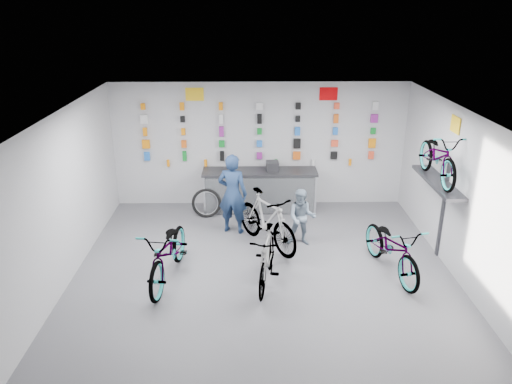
{
  "coord_description": "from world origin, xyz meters",
  "views": [
    {
      "loc": [
        -0.27,
        -7.58,
        4.75
      ],
      "look_at": [
        -0.12,
        1.4,
        1.29
      ],
      "focal_mm": 35.0,
      "sensor_mm": 36.0,
      "label": 1
    }
  ],
  "objects_px": {
    "bike_right": "(392,247)",
    "counter": "(260,191)",
    "bike_center": "(267,258)",
    "clerk": "(233,194)",
    "bike_left": "(169,252)",
    "customer": "(302,218)",
    "bike_service": "(267,220)"
  },
  "relations": [
    {
      "from": "bike_center",
      "to": "bike_service",
      "type": "xyz_separation_m",
      "value": [
        0.05,
        1.45,
        0.07
      ]
    },
    {
      "from": "bike_service",
      "to": "bike_right",
      "type": "bearing_deg",
      "value": -59.89
    },
    {
      "from": "counter",
      "to": "clerk",
      "type": "distance_m",
      "value": 1.39
    },
    {
      "from": "counter",
      "to": "bike_right",
      "type": "height_order",
      "value": "bike_right"
    },
    {
      "from": "counter",
      "to": "bike_center",
      "type": "distance_m",
      "value": 3.36
    },
    {
      "from": "bike_center",
      "to": "bike_service",
      "type": "bearing_deg",
      "value": 98.14
    },
    {
      "from": "bike_center",
      "to": "counter",
      "type": "bearing_deg",
      "value": 100.94
    },
    {
      "from": "bike_right",
      "to": "counter",
      "type": "bearing_deg",
      "value": 115.17
    },
    {
      "from": "bike_center",
      "to": "customer",
      "type": "distance_m",
      "value": 1.71
    },
    {
      "from": "counter",
      "to": "bike_center",
      "type": "height_order",
      "value": "bike_center"
    },
    {
      "from": "counter",
      "to": "customer",
      "type": "bearing_deg",
      "value": -65.89
    },
    {
      "from": "bike_left",
      "to": "bike_right",
      "type": "height_order",
      "value": "bike_left"
    },
    {
      "from": "bike_left",
      "to": "customer",
      "type": "height_order",
      "value": "customer"
    },
    {
      "from": "counter",
      "to": "bike_right",
      "type": "xyz_separation_m",
      "value": [
        2.36,
        -3.01,
        0.04
      ]
    },
    {
      "from": "bike_center",
      "to": "bike_right",
      "type": "bearing_deg",
      "value": 18.52
    },
    {
      "from": "bike_center",
      "to": "clerk",
      "type": "distance_m",
      "value": 2.29
    },
    {
      "from": "bike_center",
      "to": "clerk",
      "type": "xyz_separation_m",
      "value": [
        -0.66,
        2.17,
        0.37
      ]
    },
    {
      "from": "bike_left",
      "to": "clerk",
      "type": "bearing_deg",
      "value": 68.96
    },
    {
      "from": "bike_service",
      "to": "counter",
      "type": "bearing_deg",
      "value": 59.23
    },
    {
      "from": "bike_service",
      "to": "bike_center",
      "type": "bearing_deg",
      "value": -125.71
    },
    {
      "from": "counter",
      "to": "bike_left",
      "type": "distance_m",
      "value": 3.61
    },
    {
      "from": "bike_center",
      "to": "bike_left",
      "type": "bearing_deg",
      "value": -175.45
    },
    {
      "from": "bike_right",
      "to": "bike_center",
      "type": "bearing_deg",
      "value": 175.52
    },
    {
      "from": "clerk",
      "to": "bike_service",
      "type": "bearing_deg",
      "value": 150.17
    },
    {
      "from": "bike_right",
      "to": "customer",
      "type": "relative_size",
      "value": 1.65
    },
    {
      "from": "counter",
      "to": "bike_right",
      "type": "bearing_deg",
      "value": -51.95
    },
    {
      "from": "bike_right",
      "to": "customer",
      "type": "xyz_separation_m",
      "value": [
        -1.54,
        1.19,
        0.08
      ]
    },
    {
      "from": "bike_center",
      "to": "bike_right",
      "type": "xyz_separation_m",
      "value": [
        2.31,
        0.34,
        0.01
      ]
    },
    {
      "from": "bike_left",
      "to": "clerk",
      "type": "xyz_separation_m",
      "value": [
        1.09,
        2.0,
        0.33
      ]
    },
    {
      "from": "bike_left",
      "to": "bike_center",
      "type": "distance_m",
      "value": 1.76
    },
    {
      "from": "clerk",
      "to": "customer",
      "type": "relative_size",
      "value": 1.46
    },
    {
      "from": "bike_center",
      "to": "customer",
      "type": "xyz_separation_m",
      "value": [
        0.77,
        1.53,
        0.09
      ]
    }
  ]
}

